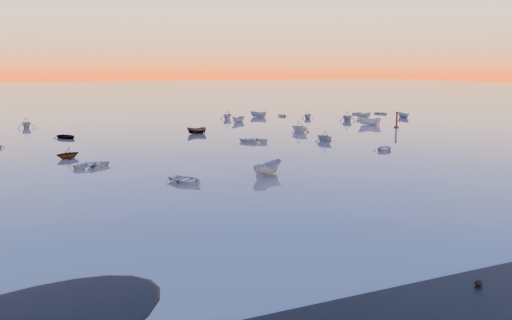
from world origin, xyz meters
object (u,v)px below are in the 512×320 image
channel_marker (397,121)px  boat_near_center (267,175)px  boat_near_right (324,141)px  boat_near_left (186,183)px

channel_marker → boat_near_center: bearing=-144.5°
boat_near_right → channel_marker: bearing=-163.3°
channel_marker → boat_near_left: bearing=-149.6°
boat_near_left → boat_near_right: boat_near_right is taller
boat_near_left → channel_marker: (48.40, 28.36, 1.28)m
boat_near_left → boat_near_center: (8.69, 0.00, 0.00)m
boat_near_right → channel_marker: size_ratio=1.12×
boat_near_center → boat_near_right: (18.12, 18.46, 0.00)m
boat_near_left → channel_marker: channel_marker is taller
boat_near_center → boat_near_right: boat_near_center is taller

